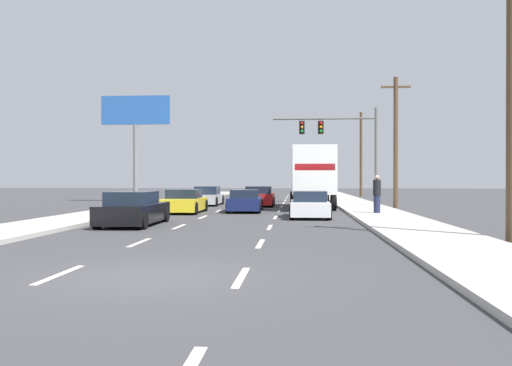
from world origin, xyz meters
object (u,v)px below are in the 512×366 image
(car_black, at_px, (134,210))
(traffic_signal_mast, at_px, (333,135))
(car_red, at_px, (259,197))
(car_white, at_px, (310,205))
(car_silver, at_px, (207,197))
(car_yellow, at_px, (184,202))
(utility_pole_mid, at_px, (396,140))
(roadside_billboard, at_px, (135,123))
(utility_pole_near, at_px, (511,76))
(box_truck, at_px, (312,174))
(pedestrian_near_corner, at_px, (377,194))
(car_navy, at_px, (245,201))
(utility_pole_far, at_px, (361,153))

(car_black, bearing_deg, traffic_signal_mast, 65.49)
(car_red, relative_size, car_white, 1.05)
(car_silver, height_order, car_yellow, car_silver)
(car_silver, relative_size, car_yellow, 0.99)
(utility_pole_mid, bearing_deg, roadside_billboard, 160.51)
(traffic_signal_mast, distance_m, utility_pole_near, 24.36)
(traffic_signal_mast, bearing_deg, car_red, -138.31)
(car_white, xyz_separation_m, roadside_billboard, (-12.96, 15.12, 5.51))
(box_truck, bearing_deg, roadside_billboard, 150.51)
(car_yellow, height_order, box_truck, box_truck)
(roadside_billboard, bearing_deg, car_black, -72.92)
(car_yellow, height_order, pedestrian_near_corner, pedestrian_near_corner)
(car_silver, height_order, utility_pole_mid, utility_pole_mid)
(car_navy, xyz_separation_m, box_truck, (3.72, 3.29, 1.53))
(car_silver, bearing_deg, car_navy, -64.10)
(car_yellow, xyz_separation_m, pedestrian_near_corner, (9.83, -1.46, 0.49))
(car_red, bearing_deg, car_yellow, -114.90)
(box_truck, relative_size, traffic_signal_mast, 1.09)
(car_silver, distance_m, utility_pole_far, 23.80)
(car_navy, relative_size, pedestrian_near_corner, 2.49)
(car_white, bearing_deg, utility_pole_near, -59.08)
(car_white, bearing_deg, pedestrian_near_corner, 23.86)
(utility_pole_near, bearing_deg, car_yellow, 134.86)
(car_black, bearing_deg, car_white, 34.54)
(box_truck, bearing_deg, traffic_signal_mast, 76.12)
(utility_pole_near, relative_size, roadside_billboard, 1.11)
(box_truck, xyz_separation_m, utility_pole_mid, (5.20, 0.97, 2.09))
(traffic_signal_mast, relative_size, roadside_billboard, 0.94)
(traffic_signal_mast, bearing_deg, car_yellow, -125.65)
(car_silver, distance_m, car_white, 12.92)
(traffic_signal_mast, bearing_deg, car_navy, -117.50)
(utility_pole_mid, relative_size, pedestrian_near_corner, 4.39)
(utility_pole_far, bearing_deg, car_navy, -109.64)
(car_red, relative_size, traffic_signal_mast, 0.57)
(box_truck, bearing_deg, utility_pole_far, 76.13)
(car_red, distance_m, utility_pole_near, 21.68)
(traffic_signal_mast, bearing_deg, car_silver, -156.01)
(car_silver, xyz_separation_m, utility_pole_mid, (12.19, -2.46, 3.59))
(car_yellow, xyz_separation_m, car_black, (-0.33, -7.65, 0.03))
(car_yellow, bearing_deg, utility_pole_near, -45.14)
(box_truck, xyz_separation_m, traffic_signal_mast, (1.82, 7.35, 3.00))
(car_silver, bearing_deg, roadside_billboard, 147.03)
(car_white, relative_size, traffic_signal_mast, 0.55)
(utility_pole_far, xyz_separation_m, pedestrian_near_corner, (-2.72, -29.34, -3.44))
(box_truck, bearing_deg, car_yellow, -145.45)
(car_black, xyz_separation_m, car_red, (3.78, 15.07, 0.01))
(utility_pole_near, height_order, pedestrian_near_corner, utility_pole_near)
(car_white, height_order, traffic_signal_mast, traffic_signal_mast)
(car_white, relative_size, utility_pole_mid, 0.52)
(car_black, relative_size, pedestrian_near_corner, 2.43)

